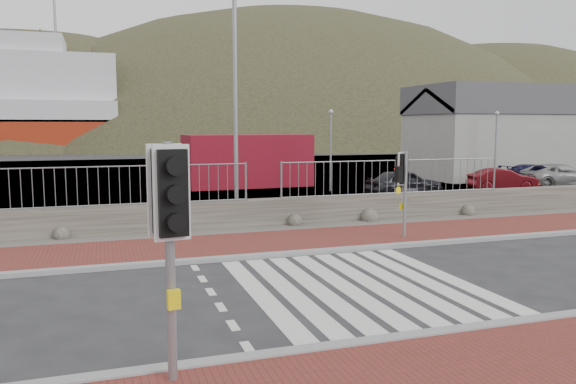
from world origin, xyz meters
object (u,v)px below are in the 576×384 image
object	(u,v)px
shipping_container	(247,161)
car_c	(534,175)
traffic_signal_near	(169,211)
traffic_signal_far	(405,176)
car_d	(559,176)
car_b	(503,180)
streetlight	(239,84)
car_a	(404,183)

from	to	relation	value
shipping_container	car_c	distance (m)	15.93
traffic_signal_near	traffic_signal_far	xyz separation A→B (m)	(7.50, 7.23, -0.40)
traffic_signal_far	car_d	world-z (taller)	traffic_signal_far
shipping_container	car_b	world-z (taller)	shipping_container
traffic_signal_near	streetlight	xyz separation A→B (m)	(3.65, 11.46, 2.44)
traffic_signal_near	car_c	distance (m)	28.56
car_b	car_c	distance (m)	3.57
car_c	car_b	bearing A→B (deg)	105.52
car_a	car_b	size ratio (longest dim) A/B	1.08
shipping_container	car_a	world-z (taller)	shipping_container
streetlight	car_b	distance (m)	16.48
car_a	car_b	distance (m)	5.93
traffic_signal_near	car_a	world-z (taller)	traffic_signal_near
streetlight	shipping_container	xyz separation A→B (m)	(3.13, 11.40, -3.29)
shipping_container	streetlight	bearing A→B (deg)	-108.10
car_d	traffic_signal_near	bearing A→B (deg)	129.16
traffic_signal_far	streetlight	distance (m)	6.38
traffic_signal_near	car_d	size ratio (longest dim) A/B	0.68
car_a	car_c	world-z (taller)	car_a
car_b	car_a	bearing A→B (deg)	108.37
streetlight	car_d	size ratio (longest dim) A/B	1.81
car_b	car_c	world-z (taller)	car_c
traffic_signal_near	traffic_signal_far	world-z (taller)	traffic_signal_near
traffic_signal_far	car_c	distance (m)	18.18
streetlight	car_a	xyz separation A→B (m)	(9.14, 4.93, -4.07)
shipping_container	car_a	size ratio (longest dim) A/B	1.84
traffic_signal_far	car_c	size ratio (longest dim) A/B	0.63
car_a	car_d	bearing A→B (deg)	-89.41
streetlight	shipping_container	bearing A→B (deg)	72.33
shipping_container	car_c	world-z (taller)	shipping_container
car_b	streetlight	bearing A→B (deg)	124.31
car_a	shipping_container	bearing A→B (deg)	40.42
traffic_signal_far	shipping_container	distance (m)	15.66
traffic_signal_far	streetlight	bearing A→B (deg)	-69.79
streetlight	car_c	size ratio (longest dim) A/B	2.04
shipping_container	car_c	size ratio (longest dim) A/B	1.65
streetlight	car_c	world-z (taller)	streetlight
traffic_signal_far	car_a	bearing A→B (deg)	-142.12
traffic_signal_far	car_c	world-z (taller)	traffic_signal_far
traffic_signal_near	car_b	xyz separation A→B (m)	(18.71, 16.74, -1.70)
car_b	car_d	distance (m)	3.80
car_b	car_c	xyz separation A→B (m)	(3.27, 1.42, 0.03)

